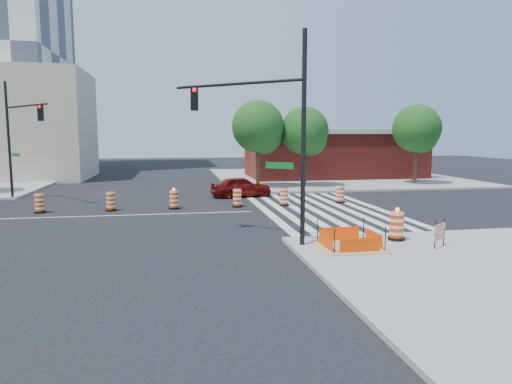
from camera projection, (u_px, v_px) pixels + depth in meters
ground at (117, 215)px, 23.37m from camera, size 120.00×120.00×0.00m
sidewalk_ne at (333, 177)px, 44.09m from camera, size 22.00×22.00×0.15m
crosswalk_east at (322, 209)px, 25.29m from camera, size 6.75×13.50×0.01m
lane_centerline at (117, 215)px, 23.37m from camera, size 14.00×0.12×0.01m
excavation_pit at (350, 245)px, 16.13m from camera, size 2.20×2.20×0.90m
brick_storefront at (333, 154)px, 43.82m from camera, size 16.50×8.50×4.60m
beige_midrise at (9, 125)px, 42.14m from camera, size 14.00×10.00×10.00m
red_coupe at (241, 187)px, 30.34m from camera, size 4.19×2.14×1.37m
signal_pole_se at (265, 120)px, 16.78m from camera, size 4.43×3.83×7.57m
signal_pole_nw at (18, 129)px, 27.75m from camera, size 3.58×4.35×7.29m
pit_drum at (397, 227)px, 17.20m from camera, size 0.63×0.63×1.25m
barricade at (440, 232)px, 16.11m from camera, size 0.71×0.53×1.00m
tree_north_c at (258, 130)px, 34.44m from camera, size 3.95×3.95×6.71m
tree_north_d at (305, 134)px, 35.11m from camera, size 3.71×3.69×6.27m
tree_north_e at (417, 131)px, 36.95m from camera, size 3.86×3.86×6.56m
median_drum_2 at (40, 204)px, 24.09m from camera, size 0.60×0.60×1.02m
median_drum_3 at (111, 202)px, 24.77m from camera, size 0.60×0.60×1.02m
median_drum_4 at (174, 200)px, 25.40m from camera, size 0.60×0.60×1.18m
median_drum_5 at (237, 199)px, 26.09m from camera, size 0.60×0.60×1.02m
median_drum_6 at (284, 197)px, 26.59m from camera, size 0.60×0.60×1.02m
median_drum_7 at (340, 195)px, 27.71m from camera, size 0.60×0.60×1.02m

